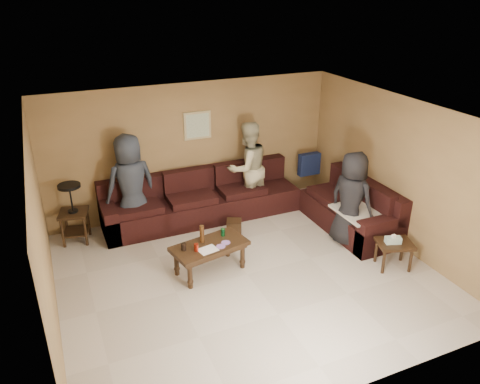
{
  "coord_description": "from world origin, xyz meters",
  "views": [
    {
      "loc": [
        -2.51,
        -5.51,
        4.15
      ],
      "look_at": [
        0.25,
        0.85,
        1.0
      ],
      "focal_mm": 35.0,
      "sensor_mm": 36.0,
      "label": 1
    }
  ],
  "objects": [
    {
      "name": "room",
      "position": [
        0.0,
        0.0,
        1.66
      ],
      "size": [
        5.6,
        5.5,
        2.5
      ],
      "color": "#BEB3A1",
      "rests_on": "ground"
    },
    {
      "name": "sectional_sofa",
      "position": [
        0.81,
        1.52,
        0.33
      ],
      "size": [
        4.65,
        2.9,
        0.97
      ],
      "color": "black",
      "rests_on": "ground"
    },
    {
      "name": "coffee_table",
      "position": [
        -0.49,
        0.32,
        0.41
      ],
      "size": [
        1.24,
        0.79,
        0.76
      ],
      "rotation": [
        0.0,
        0.0,
        0.2
      ],
      "color": "black",
      "rests_on": "ground"
    },
    {
      "name": "end_table_left",
      "position": [
        -2.29,
        2.12,
        0.56
      ],
      "size": [
        0.57,
        0.57,
        1.06
      ],
      "rotation": [
        0.0,
        0.0,
        -0.25
      ],
      "color": "black",
      "rests_on": "ground"
    },
    {
      "name": "side_table_right",
      "position": [
        2.19,
        -0.71,
        0.39
      ],
      "size": [
        0.65,
        0.58,
        0.59
      ],
      "rotation": [
        0.0,
        0.0,
        -0.32
      ],
      "color": "black",
      "rests_on": "ground"
    },
    {
      "name": "waste_bin",
      "position": [
        0.28,
        1.17,
        0.15
      ],
      "size": [
        0.34,
        0.34,
        0.31
      ],
      "primitive_type": "cube",
      "rotation": [
        0.0,
        0.0,
        -0.43
      ],
      "color": "black",
      "rests_on": "ground"
    },
    {
      "name": "wall_art",
      "position": [
        0.1,
        2.48,
        1.7
      ],
      "size": [
        0.52,
        0.04,
        0.52
      ],
      "color": "tan",
      "rests_on": "ground"
    },
    {
      "name": "person_left",
      "position": [
        -1.29,
        2.06,
        0.91
      ],
      "size": [
        0.98,
        0.72,
        1.82
      ],
      "primitive_type": "imported",
      "rotation": [
        0.0,
        0.0,
        3.31
      ],
      "color": "#282E38",
      "rests_on": "ground"
    },
    {
      "name": "person_middle",
      "position": [
        0.92,
        2.02,
        0.9
      ],
      "size": [
        0.99,
        0.84,
        1.79
      ],
      "primitive_type": "imported",
      "rotation": [
        0.0,
        0.0,
        3.34
      ],
      "color": "tan",
      "rests_on": "ground"
    },
    {
      "name": "person_right",
      "position": [
        1.99,
        0.19,
        0.83
      ],
      "size": [
        0.76,
        0.94,
        1.65
      ],
      "primitive_type": "imported",
      "rotation": [
        0.0,
        0.0,
        1.91
      ],
      "color": "black",
      "rests_on": "ground"
    }
  ]
}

